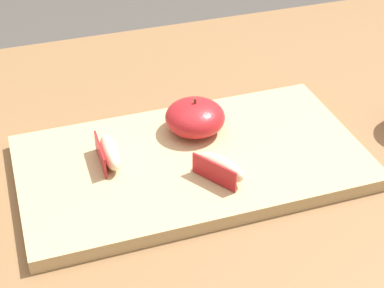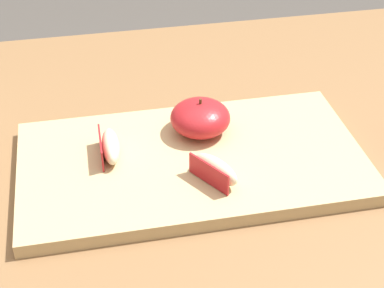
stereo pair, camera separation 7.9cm
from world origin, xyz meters
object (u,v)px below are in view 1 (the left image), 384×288
apple_half_skin_up (195,117)px  apple_wedge_middle (220,168)px  apple_wedge_right (110,154)px  cutting_board (192,162)px

apple_half_skin_up → apple_wedge_middle: 0.11m
apple_wedge_right → apple_wedge_middle: 0.14m
cutting_board → apple_wedge_right: 0.11m
cutting_board → apple_wedge_right: bearing=169.9°
cutting_board → apple_wedge_right: apple_wedge_right is taller
apple_half_skin_up → apple_wedge_right: 0.13m
cutting_board → apple_half_skin_up: bearing=67.4°
apple_half_skin_up → cutting_board: bearing=-112.6°
apple_wedge_middle → apple_half_skin_up: bearing=87.8°
apple_wedge_right → apple_half_skin_up: bearing=15.7°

